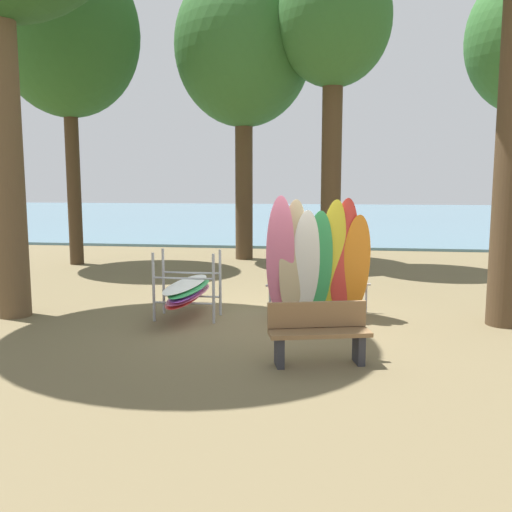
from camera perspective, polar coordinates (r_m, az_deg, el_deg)
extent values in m
plane|color=brown|center=(10.26, 1.22, -6.58)|extent=(80.00, 80.00, 0.00)
cube|color=slate|center=(38.57, 6.04, 4.03)|extent=(80.00, 36.00, 0.10)
cylinder|color=brown|center=(11.28, -24.17, 11.20)|extent=(0.60, 0.60, 6.70)
cylinder|color=#42301E|center=(17.68, -18.06, 7.92)|extent=(0.41, 0.41, 5.41)
ellipsoid|color=#285623|center=(18.16, -18.63, 20.67)|extent=(4.14, 4.14, 4.76)
cylinder|color=#4C3823|center=(17.97, -1.23, 8.06)|extent=(0.55, 0.55, 5.27)
ellipsoid|color=#33662D|center=(18.43, -1.27, 20.53)|extent=(4.25, 4.25, 4.89)
cylinder|color=#4C3823|center=(16.68, 7.66, 9.26)|extent=(0.58, 0.58, 5.99)
ellipsoid|color=#33662D|center=(17.26, 7.92, 22.73)|extent=(3.26, 3.26, 3.75)
ellipsoid|color=pink|center=(10.29, 2.47, -0.07)|extent=(0.60, 0.82, 2.28)
ellipsoid|color=#C6B289|center=(10.33, 3.78, -0.26)|extent=(0.65, 0.66, 2.20)
ellipsoid|color=white|center=(10.39, 5.07, -0.75)|extent=(0.60, 0.66, 2.01)
ellipsoid|color=#339E56|center=(10.44, 6.36, -0.76)|extent=(0.60, 0.68, 2.00)
ellipsoid|color=yellow|center=(10.48, 7.64, -0.19)|extent=(0.69, 0.81, 2.20)
ellipsoid|color=red|center=(10.54, 8.90, -0.11)|extent=(0.63, 0.70, 2.22)
ellipsoid|color=orange|center=(10.63, 10.13, -0.89)|extent=(0.60, 0.66, 1.93)
cylinder|color=#9EA0A5|center=(10.71, 1.42, -4.46)|extent=(0.04, 0.04, 0.55)
cylinder|color=#9EA0A5|center=(11.01, 11.11, -4.27)|extent=(0.04, 0.04, 0.55)
cylinder|color=#9EA0A5|center=(10.76, 6.36, -2.95)|extent=(1.99, 0.42, 0.04)
cylinder|color=#9EA0A5|center=(10.26, -10.36, -3.13)|extent=(0.05, 0.05, 1.25)
cylinder|color=#9EA0A5|center=(9.98, -4.33, -3.33)|extent=(0.05, 0.05, 1.25)
cylinder|color=#9EA0A5|center=(10.82, -9.38, -2.54)|extent=(0.05, 0.05, 1.25)
cylinder|color=#9EA0A5|center=(10.55, -3.66, -2.71)|extent=(0.05, 0.05, 1.25)
cylinder|color=#9EA0A5|center=(10.16, -7.36, -4.76)|extent=(1.10, 0.04, 0.04)
cylinder|color=#9EA0A5|center=(10.07, -7.41, -2.26)|extent=(1.10, 0.04, 0.04)
cylinder|color=#9EA0A5|center=(10.73, -6.53, -4.07)|extent=(1.10, 0.04, 0.04)
cylinder|color=#9EA0A5|center=(10.65, -6.57, -1.70)|extent=(1.10, 0.04, 0.04)
ellipsoid|color=red|center=(10.45, -7.21, -4.14)|extent=(0.54, 2.11, 0.06)
ellipsoid|color=pink|center=(10.42, -6.82, -3.83)|extent=(0.61, 2.12, 0.06)
ellipsoid|color=purple|center=(10.41, -6.98, -3.50)|extent=(0.60, 2.12, 0.06)
ellipsoid|color=#339E56|center=(10.39, -6.74, -3.19)|extent=(0.57, 2.11, 0.06)
ellipsoid|color=white|center=(10.40, -7.13, -2.85)|extent=(0.62, 2.13, 0.06)
cube|color=#2D2D33|center=(7.80, 2.38, -9.64)|extent=(0.17, 0.33, 0.42)
cube|color=#2D2D33|center=(8.04, 10.39, -9.23)|extent=(0.17, 0.33, 0.42)
cube|color=olive|center=(7.84, 6.48, -7.78)|extent=(1.46, 0.73, 0.06)
cube|color=olive|center=(7.95, 6.21, -5.91)|extent=(1.37, 0.40, 0.36)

